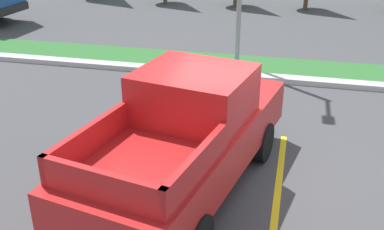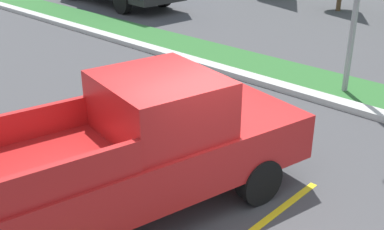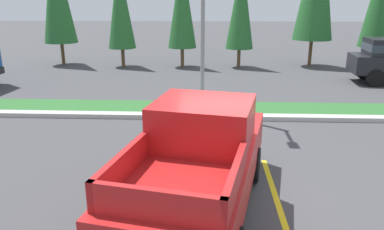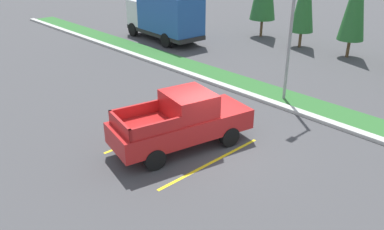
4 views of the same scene
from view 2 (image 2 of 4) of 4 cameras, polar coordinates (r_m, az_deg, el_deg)
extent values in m
plane|color=#424244|center=(7.55, 2.93, -10.99)|extent=(120.00, 120.00, 0.00)
cube|color=yellow|center=(8.62, -12.41, -6.67)|extent=(0.12, 4.80, 0.01)
cube|color=#B2B2AD|center=(11.34, 19.68, 0.59)|extent=(56.00, 0.40, 0.15)
cube|color=#2D662D|center=(12.31, 21.83, 1.87)|extent=(56.00, 1.80, 0.06)
cylinder|color=black|center=(8.69, 0.49, -2.95)|extent=(0.43, 0.80, 0.76)
cylinder|color=black|center=(7.55, 8.02, -7.76)|extent=(0.43, 0.80, 0.76)
cylinder|color=black|center=(7.58, -19.29, -8.89)|extent=(0.43, 0.80, 0.76)
cube|color=red|center=(7.10, -5.81, -5.17)|extent=(2.92, 5.48, 0.76)
cube|color=red|center=(6.88, -3.91, 1.33)|extent=(2.05, 1.93, 0.84)
cube|color=#2D3842|center=(7.28, 1.62, 3.13)|extent=(1.60, 0.39, 0.63)
cube|color=red|center=(7.09, -19.72, -1.17)|extent=(0.49, 1.88, 0.44)
cube|color=red|center=(5.63, -14.76, -7.33)|extent=(0.49, 1.88, 0.44)
cube|color=silver|center=(8.57, 9.27, -1.75)|extent=(1.80, 0.52, 0.28)
cylinder|color=black|center=(20.75, -8.38, 13.27)|extent=(1.02, 0.37, 1.00)
camera|label=1|loc=(4.02, -86.85, 4.45)|focal=42.78mm
camera|label=3|loc=(5.16, -72.80, 2.10)|focal=35.11mm
camera|label=4|loc=(7.20, 176.83, -0.71)|focal=36.63mm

